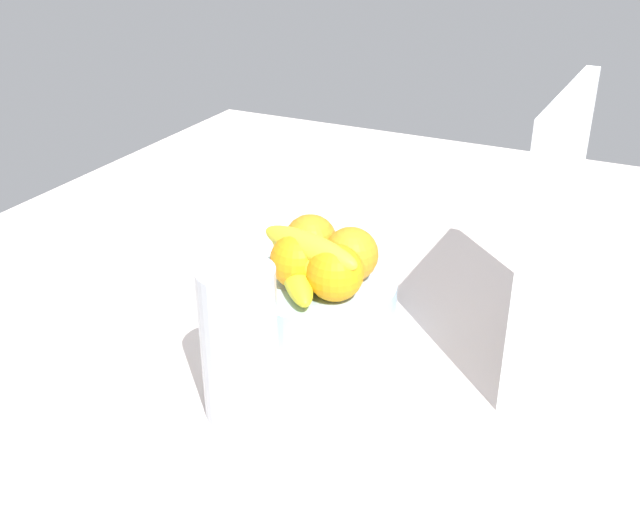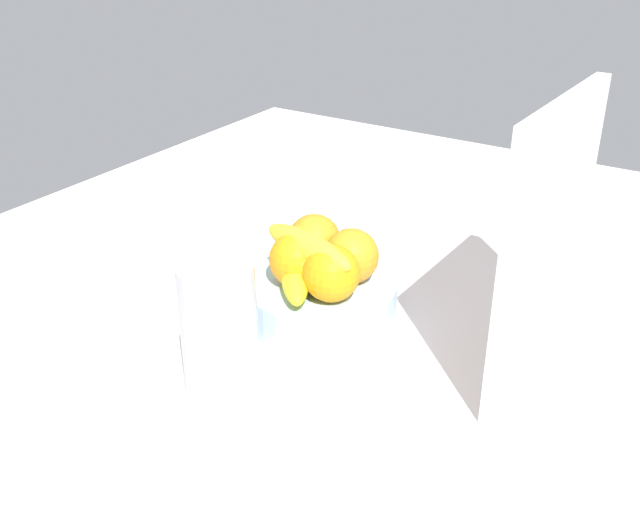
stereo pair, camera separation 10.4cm
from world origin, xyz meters
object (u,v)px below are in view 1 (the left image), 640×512
object	(u,v)px
orange_center	(298,261)
jar_lid	(316,239)
orange_front_right	(310,241)
thermos_tumbler	(239,343)
orange_back_left	(335,273)
orange_front_left	(351,254)
banana_bunch	(304,261)
fruit_bowl	(320,298)
cutting_board	(550,234)

from	to	relation	value
orange_center	jar_lid	size ratio (longest dim) A/B	1.10
orange_front_right	thermos_tumbler	world-z (taller)	thermos_tumbler
orange_back_left	orange_front_left	bearing A→B (deg)	-176.83
orange_back_left	thermos_tumbler	bearing A→B (deg)	-7.58
banana_bunch	thermos_tumbler	xyz separation A→B (cm)	(21.25, 2.55, -0.39)
fruit_bowl	banana_bunch	distance (cm)	7.65
orange_front_right	orange_center	xyz separation A→B (cm)	(6.50, 1.35, 0.00)
cutting_board	jar_lid	world-z (taller)	cutting_board
fruit_bowl	cutting_board	distance (cm)	33.92
fruit_bowl	cutting_board	bearing A→B (deg)	96.33
orange_front_left	orange_center	bearing A→B (deg)	-49.52
orange_front_right	thermos_tumbler	size ratio (longest dim) A/B	0.41
thermos_tumbler	orange_front_left	bearing A→B (deg)	174.84
orange_front_left	jar_lid	distance (cm)	26.44
orange_front_right	fruit_bowl	bearing A→B (deg)	41.70
orange_front_right	orange_front_left	bearing A→B (deg)	78.20
cutting_board	jar_lid	distance (cm)	48.87
orange_center	jar_lid	world-z (taller)	orange_center
orange_front_right	cutting_board	xyz separation A→B (cm)	(0.58, 33.68, 8.27)
orange_front_left	banana_bunch	bearing A→B (deg)	-44.30
thermos_tumbler	jar_lid	bearing A→B (deg)	-164.38
orange_front_right	orange_back_left	bearing A→B (deg)	45.19
jar_lid	orange_front_left	bearing A→B (deg)	37.76
orange_front_left	jar_lid	bearing A→B (deg)	-142.24
fruit_bowl	orange_front_left	world-z (taller)	orange_front_left
cutting_board	banana_bunch	bearing A→B (deg)	-77.35
orange_front_left	orange_center	xyz separation A→B (cm)	(4.99, -5.85, 0.00)
orange_front_left	thermos_tumbler	size ratio (longest dim) A/B	0.41
orange_front_left	orange_back_left	bearing A→B (deg)	3.17
thermos_tumbler	jar_lid	world-z (taller)	thermos_tumbler
banana_bunch	thermos_tumbler	bearing A→B (deg)	6.85
cutting_board	fruit_bowl	bearing A→B (deg)	-81.79
orange_front_right	orange_center	world-z (taller)	same
fruit_bowl	orange_back_left	distance (cm)	8.70
fruit_bowl	orange_front_left	size ratio (longest dim) A/B	2.81
orange_front_left	orange_front_right	world-z (taller)	same
orange_front_right	cutting_board	bearing A→B (deg)	89.01
fruit_bowl	orange_back_left	xyz separation A→B (cm)	(3.55, 4.03, 6.85)
banana_bunch	thermos_tumbler	size ratio (longest dim) A/B	0.95
orange_front_right	orange_center	distance (cm)	6.63
orange_back_left	thermos_tumbler	world-z (taller)	thermos_tumbler
orange_back_left	thermos_tumbler	size ratio (longest dim) A/B	0.41
banana_bunch	cutting_board	xyz separation A→B (cm)	(-5.97, 31.41, 8.03)
jar_lid	orange_center	bearing A→B (deg)	20.82
banana_bunch	orange_back_left	bearing A→B (deg)	80.00
banana_bunch	jar_lid	size ratio (longest dim) A/B	2.53
orange_back_left	banana_bunch	world-z (taller)	banana_bunch
banana_bunch	orange_front_right	bearing A→B (deg)	-160.86
banana_bunch	cutting_board	bearing A→B (deg)	100.77
jar_lid	banana_bunch	bearing A→B (deg)	22.62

